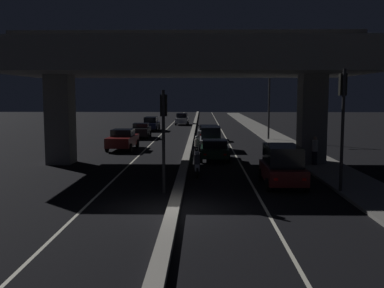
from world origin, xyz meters
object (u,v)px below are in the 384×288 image
motorcycle_black_filtering_mid (197,147)px  motorcycle_white_filtering_near (197,165)px  car_silver_third (211,138)px  pedestrian_on_sidewalk (315,151)px  car_dark_blue_third_oncoming (151,123)px  car_dark_green_second (215,149)px  car_dark_red_lead (282,165)px  car_white_fourth_oncoming (182,119)px  traffic_light_left_of_median (164,123)px  car_dark_red_lead_oncoming (123,139)px  street_lamp (266,93)px  traffic_light_right_of_median (343,110)px  car_silver_fourth (208,133)px  car_black_second_oncoming (141,131)px

motorcycle_black_filtering_mid → motorcycle_white_filtering_near: bearing=179.8°
car_silver_third → pedestrian_on_sidewalk: pedestrian_on_sidewalk is taller
car_dark_blue_third_oncoming → motorcycle_white_filtering_near: (5.98, -31.09, -0.29)m
car_dark_green_second → car_dark_red_lead: bearing=-159.6°
car_silver_third → car_dark_blue_third_oncoming: car_silver_third is taller
car_dark_red_lead → car_white_fourth_oncoming: bearing=9.1°
traffic_light_left_of_median → car_dark_blue_third_oncoming: traffic_light_left_of_median is taller
car_white_fourth_oncoming → motorcycle_black_filtering_mid: car_white_fourth_oncoming is taller
car_dark_blue_third_oncoming → car_silver_third: bearing=20.3°
car_dark_blue_third_oncoming → motorcycle_black_filtering_mid: 23.61m
car_dark_red_lead → motorcycle_black_filtering_mid: (-4.23, 10.69, -0.39)m
car_dark_red_lead_oncoming → car_white_fourth_oncoming: bearing=175.4°
street_lamp → car_dark_red_lead_oncoming: 15.04m
street_lamp → car_dark_red_lead_oncoming: size_ratio=1.60×
car_dark_red_lead → motorcycle_black_filtering_mid: size_ratio=2.25×
car_dark_green_second → pedestrian_on_sidewalk: 6.58m
traffic_light_right_of_median → motorcycle_black_filtering_mid: 14.29m
car_silver_fourth → car_dark_blue_third_oncoming: 13.58m
car_dark_green_second → car_black_second_oncoming: (-7.04, 15.40, 0.05)m
traffic_light_right_of_median → car_silver_fourth: bearing=103.2°
traffic_light_right_of_median → car_dark_red_lead_oncoming: (-12.43, 15.83, -2.89)m
car_dark_green_second → car_dark_blue_third_oncoming: car_dark_blue_third_oncoming is taller
car_dark_red_lead → car_silver_third: size_ratio=1.00×
traffic_light_right_of_median → motorcycle_black_filtering_mid: traffic_light_right_of_median is taller
motorcycle_black_filtering_mid → car_black_second_oncoming: bearing=22.8°
car_silver_third → motorcycle_black_filtering_mid: bearing=163.4°
traffic_light_right_of_median → street_lamp: bearing=90.0°
car_silver_third → car_dark_red_lead: bearing=-167.6°
car_dark_green_second → car_black_second_oncoming: car_black_second_oncoming is taller
traffic_light_left_of_median → car_dark_blue_third_oncoming: size_ratio=0.97×
traffic_light_left_of_median → motorcycle_white_filtering_near: 5.05m
car_dark_green_second → motorcycle_white_filtering_near: (-1.11, -5.99, -0.14)m
car_dark_green_second → car_white_fourth_oncoming: bearing=6.8°
car_black_second_oncoming → motorcycle_black_filtering_mid: bearing=22.8°
street_lamp → pedestrian_on_sidewalk: 16.51m
car_dark_green_second → car_white_fourth_oncoming: size_ratio=0.99×
car_dark_red_lead_oncoming → motorcycle_black_filtering_mid: bearing=61.5°
pedestrian_on_sidewalk → car_dark_green_second: bearing=155.2°
traffic_light_left_of_median → motorcycle_black_filtering_mid: (1.32, 12.34, -2.50)m
car_black_second_oncoming → car_silver_fourth: bearing=72.3°
street_lamp → pedestrian_on_sidewalk: street_lamp is taller
street_lamp → car_dark_red_lead_oncoming: (-12.41, -7.66, -3.68)m
motorcycle_white_filtering_near → motorcycle_black_filtering_mid: bearing=-1.2°
car_silver_third → car_black_second_oncoming: (-6.88, 9.60, -0.21)m
car_dark_green_second → car_dark_red_lead_oncoming: size_ratio=0.84×
car_black_second_oncoming → pedestrian_on_sidewalk: 22.34m
traffic_light_right_of_median → car_white_fourth_oncoming: traffic_light_right_of_median is taller
street_lamp → car_dark_red_lead_oncoming: street_lamp is taller
street_lamp → car_white_fourth_oncoming: street_lamp is taller
car_dark_green_second → motorcycle_black_filtering_mid: size_ratio=2.26×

